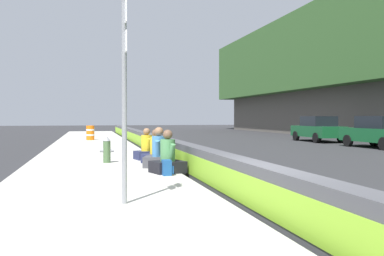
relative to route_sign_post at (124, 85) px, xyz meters
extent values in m
plane|color=#2B2B2D|center=(-0.81, -2.25, -2.21)|extent=(160.00, 160.00, 0.00)
cube|color=#B5B2A8|center=(-0.81, 0.40, -2.14)|extent=(80.00, 4.40, 0.14)
cube|color=#47474C|center=(-0.81, -2.25, -1.79)|extent=(76.00, 0.44, 0.85)
cube|color=#8CC62D|center=(-0.81, -2.03, -1.83)|extent=(74.48, 0.01, 0.54)
cylinder|color=gray|center=(0.00, 0.00, -0.27)|extent=(0.09, 0.09, 3.60)
cube|color=white|center=(0.00, -0.02, 1.23)|extent=(0.44, 0.02, 0.36)
cube|color=#1956AD|center=(0.00, -0.03, 1.23)|extent=(0.30, 0.01, 0.10)
cube|color=white|center=(0.00, -0.02, 0.73)|extent=(0.44, 0.02, 0.36)
cube|color=black|center=(0.00, -0.03, 0.73)|extent=(0.30, 0.01, 0.10)
cylinder|color=#47663D|center=(6.87, 0.03, -1.71)|extent=(0.24, 0.24, 0.72)
cone|color=gray|center=(6.87, 0.03, -1.27)|extent=(0.26, 0.26, 0.16)
cylinder|color=gray|center=(6.87, -0.14, -1.68)|extent=(0.10, 0.12, 0.10)
cylinder|color=gray|center=(6.87, 0.20, -1.68)|extent=(0.10, 0.12, 0.10)
cube|color=black|center=(3.91, -1.47, -1.91)|extent=(0.92, 1.01, 0.31)
cylinder|color=#4C8951|center=(3.91, -1.47, -1.46)|extent=(0.40, 0.40, 0.59)
sphere|color=brown|center=(3.91, -1.47, -1.03)|extent=(0.26, 0.26, 0.26)
cylinder|color=#4C8951|center=(4.12, -1.41, -1.52)|extent=(0.33, 0.22, 0.52)
cylinder|color=#4C8951|center=(3.70, -1.54, -1.52)|extent=(0.33, 0.22, 0.52)
cube|color=#424247|center=(5.23, -1.45, -1.91)|extent=(0.97, 1.05, 0.32)
cylinder|color=#427FB7|center=(5.23, -1.45, -1.44)|extent=(0.41, 0.41, 0.61)
sphere|color=#8E6647|center=(5.23, -1.45, -1.00)|extent=(0.27, 0.27, 0.27)
cylinder|color=#427FB7|center=(5.44, -1.52, -1.50)|extent=(0.34, 0.23, 0.54)
cylinder|color=#427FB7|center=(5.01, -1.38, -1.50)|extent=(0.34, 0.23, 0.54)
cube|color=#23284C|center=(6.30, -1.52, -1.92)|extent=(0.85, 0.94, 0.30)
cylinder|color=gold|center=(6.30, -1.52, -1.49)|extent=(0.38, 0.38, 0.57)
sphere|color=brown|center=(6.30, -1.52, -1.08)|extent=(0.25, 0.25, 0.25)
cylinder|color=gold|center=(6.51, -1.47, -1.55)|extent=(0.31, 0.20, 0.50)
cylinder|color=gold|center=(6.10, -1.57, -1.55)|extent=(0.31, 0.20, 0.50)
cube|color=#23284C|center=(7.69, -1.40, -1.92)|extent=(0.83, 0.92, 0.30)
cylinder|color=gold|center=(7.69, -1.40, -1.49)|extent=(0.38, 0.38, 0.57)
sphere|color=#8E6647|center=(7.69, -1.40, -1.08)|extent=(0.25, 0.25, 0.25)
cylinder|color=gold|center=(7.90, -1.36, -1.54)|extent=(0.31, 0.19, 0.50)
cylinder|color=gold|center=(7.49, -1.44, -1.54)|extent=(0.31, 0.19, 0.50)
cube|color=navy|center=(3.39, -1.35, -1.87)|extent=(0.32, 0.22, 0.40)
cube|color=navy|center=(3.39, -1.49, -1.93)|extent=(0.22, 0.06, 0.20)
cylinder|color=orange|center=(21.38, 0.50, -1.60)|extent=(0.52, 0.52, 0.95)
cylinder|color=white|center=(21.38, 0.50, -1.41)|extent=(0.54, 0.54, 0.10)
cylinder|color=white|center=(21.38, 0.50, -1.74)|extent=(0.54, 0.54, 0.10)
cube|color=#145128|center=(12.28, -14.42, -1.52)|extent=(4.57, 1.98, 0.72)
cube|color=black|center=(12.18, -14.43, -0.83)|extent=(2.26, 1.71, 0.66)
cylinder|color=black|center=(13.68, -13.50, -1.88)|extent=(0.67, 0.25, 0.66)
cylinder|color=black|center=(13.75, -15.23, -1.88)|extent=(0.67, 0.25, 0.66)
cylinder|color=black|center=(10.80, -13.62, -1.88)|extent=(0.67, 0.25, 0.66)
cube|color=#145128|center=(18.42, -14.35, -1.52)|extent=(4.55, 1.93, 0.72)
cube|color=black|center=(18.32, -14.34, -0.83)|extent=(2.24, 1.68, 0.66)
cylinder|color=black|center=(19.88, -13.52, -1.88)|extent=(0.67, 0.24, 0.66)
cylinder|color=black|center=(19.83, -15.25, -1.88)|extent=(0.67, 0.24, 0.66)
cylinder|color=black|center=(17.00, -13.44, -1.88)|extent=(0.67, 0.24, 0.66)
cylinder|color=black|center=(16.95, -15.17, -1.88)|extent=(0.67, 0.24, 0.66)
camera|label=1|loc=(-7.50, 0.61, -0.56)|focal=40.06mm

